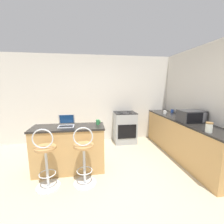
# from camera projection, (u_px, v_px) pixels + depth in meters

# --- Properties ---
(ground_plane) EXTENTS (20.00, 20.00, 0.00)m
(ground_plane) POSITION_uv_depth(u_px,v_px,m) (99.00, 188.00, 2.55)
(ground_plane) COLOR #BCAD8E
(wall_back) EXTENTS (12.00, 0.06, 2.60)m
(wall_back) POSITION_uv_depth(u_px,v_px,m) (93.00, 99.00, 4.58)
(wall_back) COLOR silver
(wall_back) RESTS_ON ground_plane
(breakfast_bar) EXTENTS (1.40, 0.54, 0.93)m
(breakfast_bar) POSITION_uv_depth(u_px,v_px,m) (69.00, 149.00, 3.01)
(breakfast_bar) COLOR tan
(breakfast_bar) RESTS_ON ground_plane
(counter_right) EXTENTS (0.59, 2.82, 0.93)m
(counter_right) POSITION_uv_depth(u_px,v_px,m) (182.00, 138.00, 3.64)
(counter_right) COLOR tan
(counter_right) RESTS_ON ground_plane
(bar_stool_near) EXTENTS (0.40, 0.40, 1.06)m
(bar_stool_near) POSITION_uv_depth(u_px,v_px,m) (46.00, 160.00, 2.47)
(bar_stool_near) COLOR silver
(bar_stool_near) RESTS_ON ground_plane
(bar_stool_far) EXTENTS (0.40, 0.40, 1.06)m
(bar_stool_far) POSITION_uv_depth(u_px,v_px,m) (84.00, 157.00, 2.56)
(bar_stool_far) COLOR silver
(bar_stool_far) RESTS_ON ground_plane
(laptop) EXTENTS (0.30, 0.28, 0.22)m
(laptop) POSITION_uv_depth(u_px,v_px,m) (66.00, 123.00, 2.97)
(laptop) COLOR #B7BABF
(laptop) RESTS_ON breakfast_bar
(microwave) EXTENTS (0.51, 0.38, 0.26)m
(microwave) POSITION_uv_depth(u_px,v_px,m) (191.00, 116.00, 3.27)
(microwave) COLOR #2D2D30
(microwave) RESTS_ON counter_right
(stove_range) EXTENTS (0.63, 0.57, 0.93)m
(stove_range) POSITION_uv_depth(u_px,v_px,m) (125.00, 127.00, 4.54)
(stove_range) COLOR #9EA3A8
(stove_range) RESTS_ON ground_plane
(mug_green) EXTENTS (0.09, 0.08, 0.10)m
(mug_green) POSITION_uv_depth(u_px,v_px,m) (98.00, 122.00, 3.08)
(mug_green) COLOR #338447
(mug_green) RESTS_ON breakfast_bar
(storage_jar) EXTENTS (0.12, 0.12, 0.18)m
(storage_jar) POSITION_uv_depth(u_px,v_px,m) (209.00, 127.00, 2.55)
(storage_jar) COLOR silver
(storage_jar) RESTS_ON counter_right
(mug_white) EXTENTS (0.10, 0.08, 0.10)m
(mug_white) POSITION_uv_depth(u_px,v_px,m) (165.00, 112.00, 4.18)
(mug_white) COLOR white
(mug_white) RESTS_ON counter_right
(mug_blue) EXTENTS (0.09, 0.08, 0.09)m
(mug_blue) POSITION_uv_depth(u_px,v_px,m) (172.00, 111.00, 4.39)
(mug_blue) COLOR #2D51AD
(mug_blue) RESTS_ON counter_right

